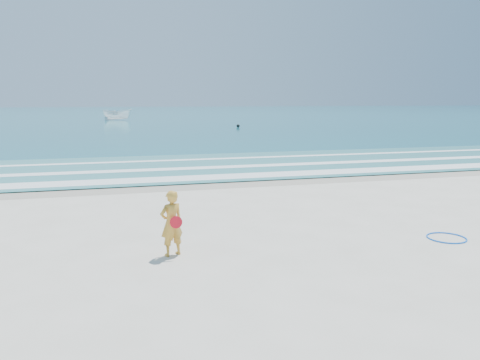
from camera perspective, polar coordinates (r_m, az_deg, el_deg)
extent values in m
plane|color=silver|center=(10.70, 3.75, -8.94)|extent=(400.00, 400.00, 0.00)
cube|color=#B2A893|center=(19.18, -5.03, -0.52)|extent=(400.00, 2.40, 0.00)
cube|color=#19727F|center=(114.67, -13.75, 7.87)|extent=(400.00, 190.00, 0.04)
cube|color=#59B7AD|center=(24.05, -7.17, 1.65)|extent=(400.00, 10.00, 0.01)
cube|color=white|center=(20.43, -5.69, 0.25)|extent=(400.00, 1.40, 0.01)
cube|color=white|center=(23.26, -6.89, 1.40)|extent=(400.00, 0.90, 0.01)
cube|color=white|center=(26.50, -7.94, 2.41)|extent=(400.00, 0.60, 0.01)
torus|color=blue|center=(12.87, 23.87, -6.46)|extent=(1.01, 1.01, 0.03)
imported|color=white|center=(79.05, -14.75, 7.73)|extent=(5.02, 3.15, 1.82)
sphere|color=black|center=(56.61, -0.24, 6.61)|extent=(0.40, 0.40, 0.40)
imported|color=gold|center=(10.47, -8.35, -5.23)|extent=(0.63, 0.52, 1.47)
cylinder|color=#FF1625|center=(10.29, -7.80, -5.12)|extent=(0.27, 0.08, 0.27)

